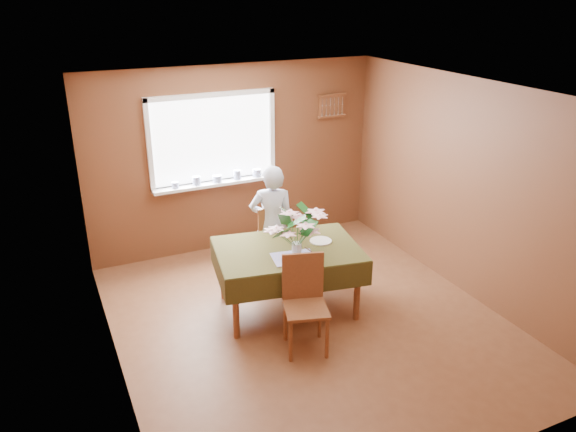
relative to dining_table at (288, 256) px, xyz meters
name	(u,v)px	position (x,y,z in m)	size (l,w,h in m)	color
floor	(309,322)	(0.09, -0.36, -0.66)	(4.50, 4.50, 0.00)	brown
ceiling	(313,92)	(0.09, -0.36, 1.84)	(4.50, 4.50, 0.00)	white
wall_back	(235,159)	(0.09, 1.89, 0.59)	(4.00, 4.00, 0.00)	brown
wall_front	(463,332)	(0.09, -2.61, 0.59)	(4.00, 4.00, 0.00)	brown
wall_left	(106,253)	(-1.91, -0.36, 0.59)	(4.50, 4.50, 0.00)	brown
wall_right	(466,189)	(2.09, -0.36, 0.59)	(4.50, 4.50, 0.00)	brown
window_assembly	(215,155)	(-0.20, 1.83, 0.69)	(1.72, 0.20, 1.22)	white
spoon_rack	(332,106)	(1.54, 1.85, 1.19)	(0.44, 0.05, 0.33)	brown
dining_table	(288,256)	(0.00, 0.00, 0.00)	(1.71, 1.31, 0.76)	brown
chair_far	(269,237)	(0.13, 0.83, -0.14)	(0.45, 0.45, 0.96)	brown
chair_near	(304,299)	(-0.14, -0.69, -0.13)	(0.52, 0.52, 0.98)	brown
seated_woman	(272,224)	(0.12, 0.71, 0.08)	(0.54, 0.36, 1.49)	white
flower_bouquet	(297,229)	(0.02, -0.18, 0.39)	(0.54, 0.54, 0.46)	white
side_plate	(321,241)	(0.41, 0.00, 0.10)	(0.25, 0.25, 0.01)	white
table_knife	(311,251)	(0.18, -0.19, 0.10)	(0.02, 0.22, 0.00)	silver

